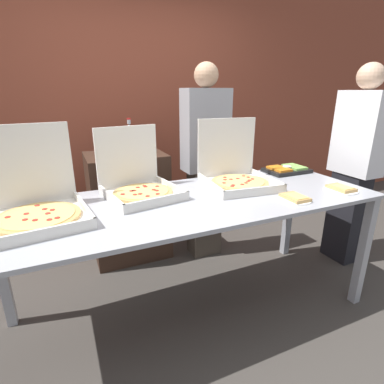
{
  "coord_description": "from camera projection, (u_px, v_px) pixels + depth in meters",
  "views": [
    {
      "loc": [
        -0.73,
        -1.63,
        1.52
      ],
      "look_at": [
        0.0,
        0.0,
        0.92
      ],
      "focal_mm": 28.0,
      "sensor_mm": 36.0,
      "label": 1
    }
  ],
  "objects": [
    {
      "name": "ground_plane",
      "position": [
        192.0,
        311.0,
        2.18
      ],
      "size": [
        16.0,
        16.0,
        0.0
      ],
      "primitive_type": "plane",
      "color": "#423D38"
    },
    {
      "name": "brick_wall_behind",
      "position": [
        128.0,
        103.0,
        3.2
      ],
      "size": [
        10.0,
        0.06,
        2.8
      ],
      "color": "brown",
      "rests_on": "ground_plane"
    },
    {
      "name": "buffet_table",
      "position": [
        192.0,
        213.0,
        1.93
      ],
      "size": [
        2.45,
        0.89,
        0.87
      ],
      "color": "#A8AAB2",
      "rests_on": "ground_plane"
    },
    {
      "name": "pizza_box_near_left",
      "position": [
        139.0,
        184.0,
        1.97
      ],
      "size": [
        0.51,
        0.52,
        0.43
      ],
      "rotation": [
        0.0,
        0.0,
        0.17
      ],
      "color": "silver",
      "rests_on": "buffet_table"
    },
    {
      "name": "pizza_box_far_left",
      "position": [
        236.0,
        173.0,
        2.19
      ],
      "size": [
        0.51,
        0.52,
        0.46
      ],
      "rotation": [
        0.0,
        0.0,
        -0.09
      ],
      "color": "silver",
      "rests_on": "buffet_table"
    },
    {
      "name": "pizza_box_near_right",
      "position": [
        35.0,
        204.0,
        1.59
      ],
      "size": [
        0.55,
        0.56,
        0.49
      ],
      "rotation": [
        0.0,
        0.0,
        0.13
      ],
      "color": "silver",
      "rests_on": "buffet_table"
    },
    {
      "name": "paper_plate_front_left",
      "position": [
        295.0,
        198.0,
        1.89
      ],
      "size": [
        0.21,
        0.21,
        0.03
      ],
      "color": "white",
      "rests_on": "buffet_table"
    },
    {
      "name": "paper_plate_front_center",
      "position": [
        341.0,
        189.0,
        2.08
      ],
      "size": [
        0.22,
        0.22,
        0.03
      ],
      "color": "white",
      "rests_on": "buffet_table"
    },
    {
      "name": "veggie_tray",
      "position": [
        287.0,
        170.0,
        2.54
      ],
      "size": [
        0.36,
        0.24,
        0.05
      ],
      "color": "black",
      "rests_on": "buffet_table"
    },
    {
      "name": "sideboard_podium",
      "position": [
        129.0,
        206.0,
        2.83
      ],
      "size": [
        0.69,
        0.54,
        0.99
      ],
      "color": "#382319",
      "rests_on": "ground_plane"
    },
    {
      "name": "soda_bottle",
      "position": [
        130.0,
        139.0,
        2.61
      ],
      "size": [
        0.09,
        0.09,
        0.31
      ],
      "color": "#B7BCC1",
      "rests_on": "sideboard_podium"
    },
    {
      "name": "soda_can_silver",
      "position": [
        105.0,
        152.0,
        2.44
      ],
      "size": [
        0.07,
        0.07,
        0.12
      ],
      "color": "silver",
      "rests_on": "sideboard_podium"
    },
    {
      "name": "person_guest_plaid",
      "position": [
        205.0,
        161.0,
        2.71
      ],
      "size": [
        0.4,
        0.22,
        1.75
      ],
      "rotation": [
        0.0,
        0.0,
        3.14
      ],
      "color": "#473D33",
      "rests_on": "ground_plane"
    },
    {
      "name": "person_guest_cap",
      "position": [
        355.0,
        165.0,
        2.61
      ],
      "size": [
        0.22,
        0.4,
        1.74
      ],
      "rotation": [
        0.0,
        0.0,
        1.57
      ],
      "color": "black",
      "rests_on": "ground_plane"
    }
  ]
}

